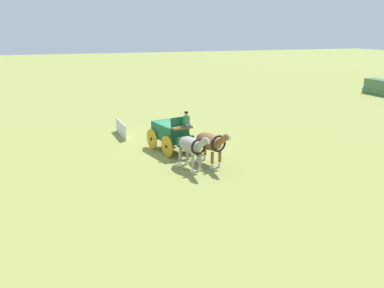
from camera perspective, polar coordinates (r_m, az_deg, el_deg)
name	(u,v)px	position (r m, az deg, el deg)	size (l,w,h in m)	color
ground_plane	(170,151)	(26.34, -3.15, -0.96)	(220.00, 220.00, 0.00)	olive
show_wagon	(171,133)	(25.88, -3.03, 1.61)	(5.69, 2.42, 2.86)	#195B38
draft_horse_near	(210,143)	(23.32, 2.58, 0.21)	(3.18, 1.46, 2.21)	brown
draft_horse_off	(191,146)	(22.63, -0.11, -0.34)	(2.95, 1.34, 2.18)	#9E998E
parked_vehicle_a	(382,88)	(53.83, 25.49, 7.29)	(4.50, 1.87, 1.81)	#477047
sponsor_banner	(121,129)	(30.29, -10.12, 2.17)	(3.20, 0.06, 1.10)	silver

